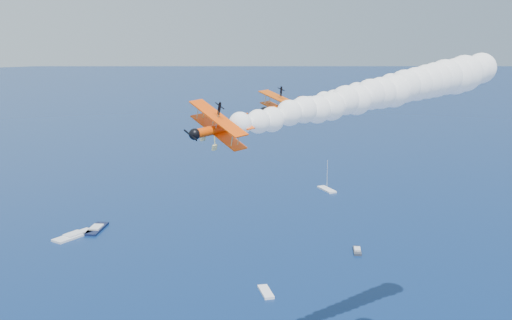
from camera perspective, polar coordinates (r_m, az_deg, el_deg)
biplane_lead at (r=96.31m, az=2.48°, el=4.80°), size 9.16×10.57×7.65m
biplane_trail at (r=72.54m, az=-3.29°, el=2.89°), size 9.66×11.64×8.91m
smoke_trail_lead at (r=114.16m, az=13.06°, el=6.70°), size 53.28×13.39×10.01m
smoke_trail_trail at (r=90.26m, az=10.39°, el=5.87°), size 53.65×20.10×10.01m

